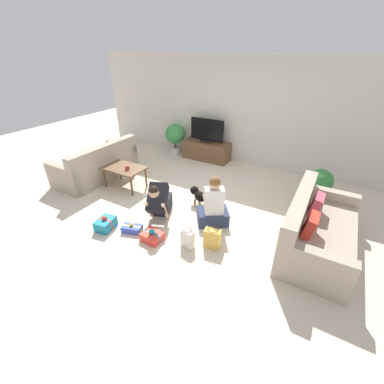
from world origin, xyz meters
TOP-DOWN VIEW (x-y plane):
  - ground_plane at (0.00, 0.00)m, footprint 16.00×16.00m
  - wall_back at (0.00, 2.63)m, footprint 8.40×0.06m
  - sofa_left at (-2.39, 0.04)m, footprint 0.91×1.90m
  - sofa_right at (2.39, -0.05)m, footprint 0.91×1.90m
  - coffee_table at (-1.48, -0.02)m, footprint 0.89×0.58m
  - tv_console at (-0.70, 2.32)m, footprint 1.27×0.47m
  - tv at (-0.70, 2.32)m, footprint 0.95×0.20m
  - potted_plant_corner_right at (2.24, 1.25)m, footprint 0.46×0.46m
  - potted_plant_back_left at (-1.68, 2.27)m, footprint 0.56×0.56m
  - person_kneeling at (-0.15, -0.56)m, footprint 0.58×0.83m
  - person_sitting at (0.77, -0.27)m, footprint 0.65×0.63m
  - dog at (0.26, 0.12)m, footprint 0.48×0.30m
  - gift_box_a at (-0.74, -1.33)m, footprint 0.31×0.37m
  - gift_box_b at (0.14, -1.18)m, footprint 0.34×0.30m
  - gift_box_c at (-0.30, -1.17)m, footprint 0.36×0.27m
  - gift_bag_a at (1.04, -0.84)m, footprint 0.27×0.18m
  - gift_bag_b at (0.71, -1.03)m, footprint 0.21×0.15m
  - mug at (-1.34, -0.07)m, footprint 0.12×0.08m

SIDE VIEW (x-z plane):
  - ground_plane at x=0.00m, z-range 0.00..0.00m
  - gift_box_c at x=-0.30m, z-range -0.03..0.14m
  - gift_box_b at x=0.14m, z-range -0.03..0.18m
  - gift_box_a at x=-0.74m, z-range -0.03..0.22m
  - gift_bag_b at x=0.71m, z-range -0.01..0.31m
  - gift_bag_a at x=1.04m, z-range -0.01..0.33m
  - dog at x=0.26m, z-range 0.05..0.40m
  - tv_console at x=-0.70m, z-range 0.00..0.50m
  - sofa_left at x=-2.39m, z-range -0.13..0.71m
  - sofa_right at x=2.39m, z-range -0.13..0.71m
  - person_kneeling at x=-0.15m, z-range -0.06..0.72m
  - person_sitting at x=0.77m, z-range -0.12..0.79m
  - coffee_table at x=-1.48m, z-range 0.18..0.65m
  - potted_plant_corner_right at x=2.24m, z-range 0.08..0.84m
  - mug at x=-1.34m, z-range 0.47..0.56m
  - potted_plant_back_left at x=-1.68m, z-range 0.11..0.97m
  - tv at x=-0.70m, z-range 0.46..1.08m
  - wall_back at x=0.00m, z-range 0.00..2.60m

